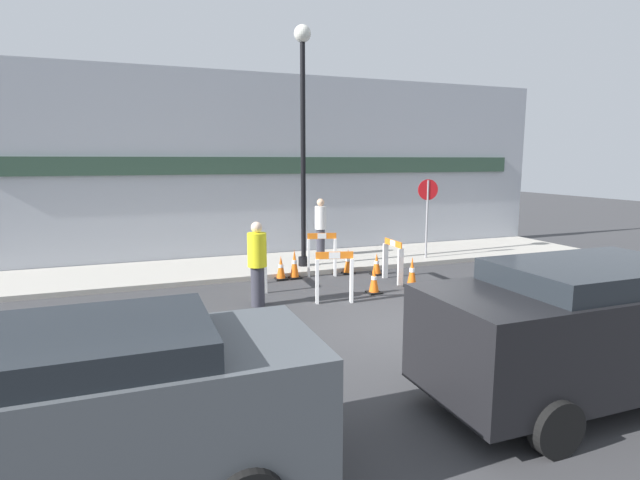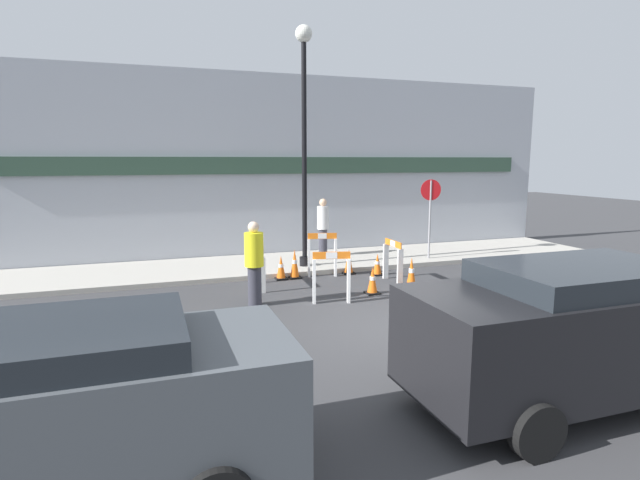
% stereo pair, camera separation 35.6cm
% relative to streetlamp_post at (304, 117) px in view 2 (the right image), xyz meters
% --- Properties ---
extents(ground_plane, '(60.00, 60.00, 0.00)m').
position_rel_streetlamp_post_xyz_m(ground_plane, '(0.25, -5.21, -4.06)').
color(ground_plane, '#38383A').
extents(sidewalk_slab, '(18.00, 2.84, 0.12)m').
position_rel_streetlamp_post_xyz_m(sidewalk_slab, '(0.25, 0.70, -4.00)').
color(sidewalk_slab, '#ADA89E').
rests_on(sidewalk_slab, ground_plane).
extents(storefront_facade, '(18.00, 0.22, 5.50)m').
position_rel_streetlamp_post_xyz_m(storefront_facade, '(0.25, 2.19, -1.31)').
color(storefront_facade, '#A3A8B2').
rests_on(storefront_facade, ground_plane).
extents(streetlamp_post, '(0.44, 0.44, 6.22)m').
position_rel_streetlamp_post_xyz_m(streetlamp_post, '(0.00, 0.00, 0.00)').
color(streetlamp_post, black).
rests_on(streetlamp_post, sidewalk_slab).
extents(stop_sign, '(0.59, 0.14, 2.29)m').
position_rel_streetlamp_post_xyz_m(stop_sign, '(3.73, -0.19, -2.40)').
color(stop_sign, gray).
rests_on(stop_sign, sidewalk_slab).
extents(barricade_0, '(0.18, 0.98, 0.96)m').
position_rel_streetlamp_post_xyz_m(barricade_0, '(-1.58, -1.49, -3.53)').
color(barricade_0, white).
rests_on(barricade_0, ground_plane).
extents(barricade_1, '(0.79, 0.32, 1.09)m').
position_rel_streetlamp_post_xyz_m(barricade_1, '(-0.42, -3.21, -3.48)').
color(barricade_1, white).
rests_on(barricade_1, ground_plane).
extents(barricade_2, '(0.14, 0.84, 1.04)m').
position_rel_streetlamp_post_xyz_m(barricade_2, '(1.63, -1.99, -3.50)').
color(barricade_2, white).
rests_on(barricade_2, ground_plane).
extents(barricade_3, '(0.75, 0.31, 1.13)m').
position_rel_streetlamp_post_xyz_m(barricade_3, '(0.20, -0.86, -3.47)').
color(barricade_3, white).
rests_on(barricade_3, ground_plane).
extents(traffic_cone_0, '(0.30, 0.30, 0.57)m').
position_rel_streetlamp_post_xyz_m(traffic_cone_0, '(1.60, -1.20, -3.79)').
color(traffic_cone_0, black).
rests_on(traffic_cone_0, ground_plane).
extents(traffic_cone_1, '(0.30, 0.30, 0.74)m').
position_rel_streetlamp_post_xyz_m(traffic_cone_1, '(-0.52, -0.81, -3.70)').
color(traffic_cone_1, black).
rests_on(traffic_cone_1, ground_plane).
extents(traffic_cone_2, '(0.30, 0.30, 0.65)m').
position_rel_streetlamp_post_xyz_m(traffic_cone_2, '(0.96, -0.81, -3.74)').
color(traffic_cone_2, black).
rests_on(traffic_cone_2, ground_plane).
extents(traffic_cone_3, '(0.30, 0.30, 0.74)m').
position_rel_streetlamp_post_xyz_m(traffic_cone_3, '(1.76, -2.69, -3.70)').
color(traffic_cone_3, black).
rests_on(traffic_cone_3, ground_plane).
extents(traffic_cone_4, '(0.30, 0.30, 0.60)m').
position_rel_streetlamp_post_xyz_m(traffic_cone_4, '(-0.88, -0.81, -3.77)').
color(traffic_cone_4, black).
rests_on(traffic_cone_4, ground_plane).
extents(traffic_cone_5, '(0.30, 0.30, 0.61)m').
position_rel_streetlamp_post_xyz_m(traffic_cone_5, '(0.70, -2.83, -3.76)').
color(traffic_cone_5, black).
rests_on(traffic_cone_5, ground_plane).
extents(person_worker, '(0.53, 0.53, 1.74)m').
position_rel_streetlamp_post_xyz_m(person_worker, '(-1.97, -2.87, -3.13)').
color(person_worker, '#33333D').
rests_on(person_worker, ground_plane).
extents(person_pedestrian, '(0.47, 0.47, 1.72)m').
position_rel_streetlamp_post_xyz_m(person_pedestrian, '(0.91, 1.11, -3.01)').
color(person_pedestrian, '#33333D').
rests_on(person_pedestrian, sidewalk_slab).
extents(parked_car_0, '(4.21, 1.84, 1.62)m').
position_rel_streetlamp_post_xyz_m(parked_car_0, '(-4.85, -8.24, -3.14)').
color(parked_car_0, '#4C5156').
rests_on(parked_car_0, ground_plane).
extents(parked_car_1, '(4.32, 1.84, 1.74)m').
position_rel_streetlamp_post_xyz_m(parked_car_1, '(0.93, -8.24, -3.08)').
color(parked_car_1, black).
rests_on(parked_car_1, ground_plane).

